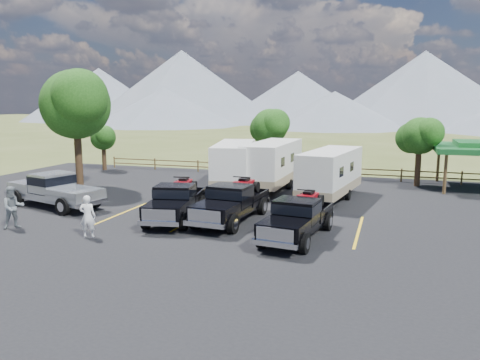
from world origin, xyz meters
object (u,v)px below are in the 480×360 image
(pickup_silver, at_px, (54,190))
(trailer_center, at_px, (273,165))
(rig_right, at_px, (298,217))
(person_a, at_px, (88,216))
(trailer_right, at_px, (330,174))
(tree_big_nw, at_px, (75,105))
(trailer_left, at_px, (234,165))
(rig_center, at_px, (232,201))
(rig_left, at_px, (176,200))
(person_b, at_px, (13,207))

(pickup_silver, bearing_deg, trailer_center, 146.62)
(rig_right, height_order, person_a, rig_right)
(trailer_right, bearing_deg, trailer_center, 160.34)
(tree_big_nw, distance_m, trailer_left, 11.09)
(trailer_left, bearing_deg, trailer_center, 1.34)
(trailer_center, bearing_deg, tree_big_nw, -161.04)
(rig_right, xyz_separation_m, trailer_right, (0.27, 8.46, 0.62))
(tree_big_nw, distance_m, rig_center, 14.24)
(tree_big_nw, height_order, rig_left, tree_big_nw)
(rig_left, xyz_separation_m, trailer_center, (2.56, 9.32, 0.70))
(rig_center, bearing_deg, tree_big_nw, 162.46)
(trailer_right, bearing_deg, pickup_silver, -145.59)
(rig_center, bearing_deg, rig_right, -22.92)
(rig_left, xyz_separation_m, rig_right, (6.36, -1.34, -0.02))
(rig_left, bearing_deg, tree_big_nw, 139.91)
(tree_big_nw, xyz_separation_m, rig_right, (16.13, -6.85, -4.64))
(person_a, bearing_deg, pickup_silver, -57.67)
(rig_right, xyz_separation_m, trailer_left, (-6.29, 10.07, 0.68))
(trailer_left, bearing_deg, rig_left, -102.54)
(trailer_center, bearing_deg, rig_right, -68.61)
(rig_right, relative_size, pickup_silver, 0.89)
(person_b, bearing_deg, trailer_center, 3.23)
(trailer_center, bearing_deg, person_a, -107.87)
(rig_center, height_order, person_b, rig_center)
(person_a, bearing_deg, rig_center, -155.57)
(rig_center, height_order, trailer_center, trailer_center)
(trailer_left, bearing_deg, pickup_silver, -144.09)
(rig_right, relative_size, trailer_left, 0.67)
(rig_left, relative_size, trailer_center, 0.68)
(tree_big_nw, xyz_separation_m, person_b, (3.44, -9.38, -4.58))
(trailer_center, bearing_deg, trailer_left, -164.78)
(rig_left, distance_m, person_a, 4.61)
(rig_left, xyz_separation_m, person_b, (-6.34, -3.87, 0.04))
(rig_right, distance_m, trailer_left, 11.89)
(rig_left, height_order, rig_right, rig_left)
(tree_big_nw, height_order, rig_center, tree_big_nw)
(rig_right, relative_size, trailer_right, 0.69)
(pickup_silver, height_order, person_a, pickup_silver)
(tree_big_nw, distance_m, pickup_silver, 7.28)
(trailer_left, bearing_deg, trailer_right, -25.84)
(trailer_left, distance_m, person_a, 12.99)
(person_b, bearing_deg, rig_right, -41.50)
(rig_right, xyz_separation_m, person_b, (-12.69, -2.53, 0.07))
(tree_big_nw, xyz_separation_m, rig_center, (12.52, -5.00, -4.59))
(person_b, bearing_deg, person_a, -55.21)
(rig_left, height_order, trailer_center, trailer_center)
(tree_big_nw, distance_m, person_b, 10.99)
(trailer_left, bearing_deg, rig_right, -70.11)
(rig_left, height_order, person_a, rig_left)
(rig_center, xyz_separation_m, rig_right, (3.61, -1.85, -0.06))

